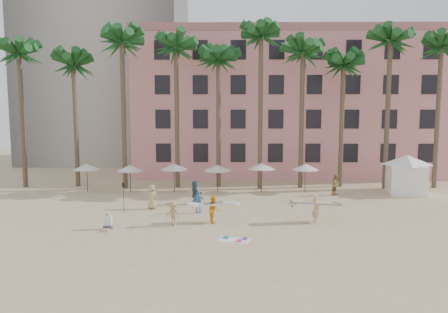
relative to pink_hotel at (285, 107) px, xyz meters
The scene contains 11 objects.
ground 28.09m from the pink_hotel, 105.07° to the right, with size 120.00×120.00×0.00m, color #D1B789.
pink_hotel is the anchor object (origin of this frame).
palm_row 13.71m from the pink_hotel, 120.56° to the right, with size 44.40×5.40×16.30m.
umbrella_row 17.73m from the pink_hotel, 126.53° to the right, with size 22.50×2.70×2.73m.
cabana 17.58m from the pink_hotel, 57.18° to the right, with size 5.30×5.30×3.50m.
beach_towel 29.32m from the pink_hotel, 103.66° to the right, with size 1.99×1.42×0.14m.
carrier_yellow 24.66m from the pink_hotel, 93.01° to the right, with size 3.35×1.20×1.89m.
carrier_white 25.97m from the pink_hotel, 108.66° to the right, with size 2.85×0.99×1.78m.
beachgoers 21.91m from the pink_hotel, 111.77° to the right, with size 16.35×10.86×1.89m.
paddle 26.55m from the pink_hotel, 124.66° to the right, with size 0.18×0.04×2.23m.
seated_man 30.25m from the pink_hotel, 119.78° to the right, with size 0.49×0.85×1.11m.
Camera 1 is at (-0.03, -23.52, 7.18)m, focal length 32.00 mm.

